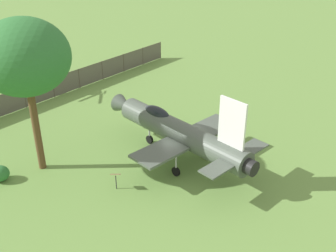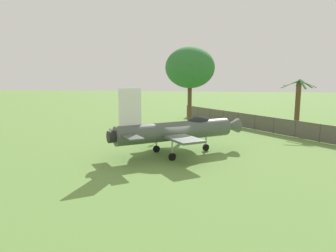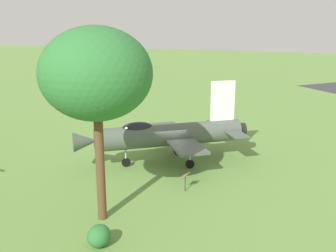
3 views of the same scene
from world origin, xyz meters
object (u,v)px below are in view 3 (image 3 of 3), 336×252
object	(u,v)px
display_jet	(165,134)
shade_tree	(96,75)
shrub_near_fence	(99,236)
info_plaque	(185,178)

from	to	relation	value
display_jet	shade_tree	xyz separation A→B (m)	(8.74, -0.21, 5.28)
shrub_near_fence	info_plaque	size ratio (longest dim) A/B	1.02
display_jet	shade_tree	size ratio (longest dim) A/B	1.17
shade_tree	display_jet	bearing A→B (deg)	178.64
display_jet	shrub_near_fence	distance (m)	11.25
info_plaque	shade_tree	bearing A→B (deg)	-33.01
shrub_near_fence	info_plaque	bearing A→B (deg)	164.93
shade_tree	shrub_near_fence	bearing A→B (deg)	25.23
shrub_near_fence	shade_tree	bearing A→B (deg)	-154.77
shrub_near_fence	display_jet	bearing A→B (deg)	-175.33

